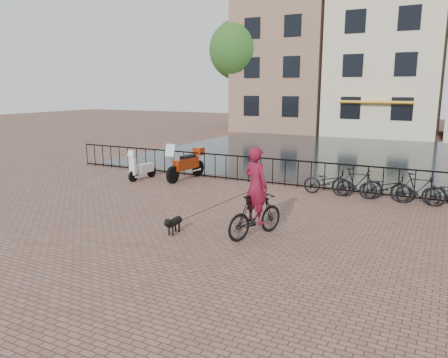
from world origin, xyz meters
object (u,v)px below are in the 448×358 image
at_px(motorcycle, 186,160).
at_px(scooter, 142,164).
at_px(cyclist, 256,198).
at_px(dog, 174,224).

xyz_separation_m(motorcycle, scooter, (-1.59, -0.77, -0.14)).
height_order(cyclist, motorcycle, cyclist).
xyz_separation_m(cyclist, dog, (-1.93, -0.73, -0.76)).
distance_m(motorcycle, scooter, 1.77).
height_order(dog, motorcycle, motorcycle).
bearing_deg(dog, motorcycle, 116.21).
distance_m(dog, scooter, 7.02).
relative_size(motorcycle, scooter, 1.59).
bearing_deg(scooter, motorcycle, 30.58).
bearing_deg(motorcycle, cyclist, -39.12).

